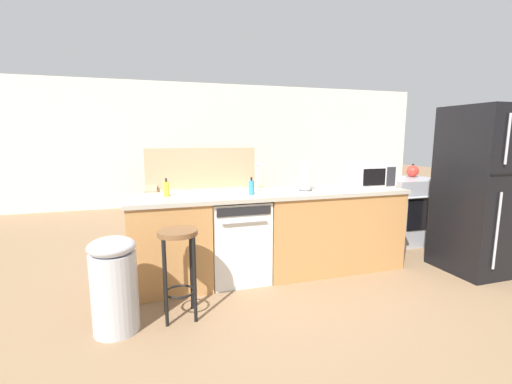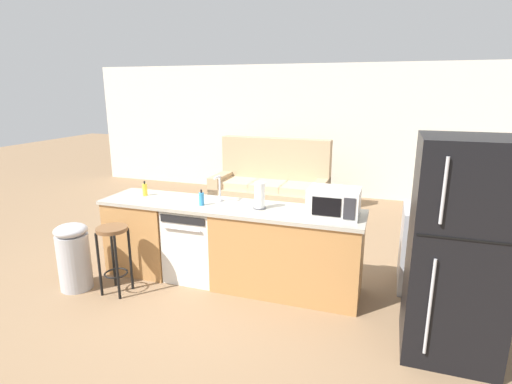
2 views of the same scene
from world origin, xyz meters
name	(u,v)px [view 2 (image 2 of 2)]	position (x,y,z in m)	size (l,w,h in m)	color
ground_plane	(217,279)	(0.00, 0.00, 0.00)	(24.00, 24.00, 0.00)	#896B4C
wall_back	(315,131)	(0.30, 4.20, 1.30)	(10.00, 0.06, 2.60)	silver
kitchen_counter	(236,247)	(0.24, 0.00, 0.42)	(2.94, 0.66, 0.90)	#B77F47
dishwasher	(196,242)	(-0.25, 0.00, 0.42)	(0.58, 0.61, 0.84)	white
stove_range	(438,250)	(2.35, 0.55, 0.45)	(0.76, 0.68, 0.90)	#A8AAB2
refrigerator	(458,250)	(2.35, -0.55, 0.90)	(0.72, 0.73, 1.79)	black
microwave	(334,202)	(1.29, 0.00, 1.04)	(0.50, 0.37, 0.28)	white
sink_faucet	(219,190)	(0.01, 0.11, 1.03)	(0.07, 0.18, 0.30)	silver
paper_towel_roll	(260,196)	(0.52, 0.00, 1.04)	(0.14, 0.14, 0.28)	#4C4C51
soap_bottle	(201,199)	(-0.12, -0.09, 0.97)	(0.06, 0.06, 0.18)	#338CCC
dish_soap_bottle	(145,190)	(-0.93, 0.06, 0.97)	(0.06, 0.06, 0.18)	yellow
kettle	(460,201)	(2.52, 0.68, 0.99)	(0.21, 0.17, 0.19)	red
bar_stool	(113,246)	(-0.89, -0.63, 0.54)	(0.32, 0.32, 0.74)	brown
trash_bin	(74,256)	(-1.37, -0.69, 0.38)	(0.35, 0.35, 0.74)	#B7B7BC
couch	(271,188)	(-0.18, 2.82, 0.39)	(2.02, 0.94, 1.27)	tan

